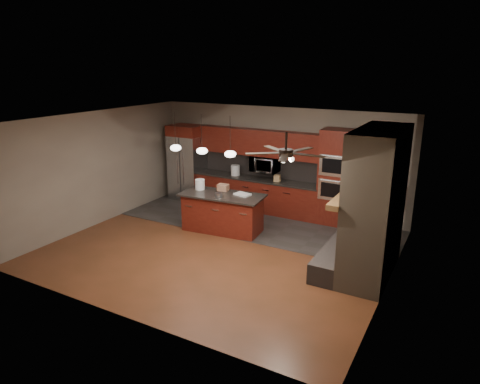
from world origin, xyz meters
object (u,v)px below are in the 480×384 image
Objects in this scene: oven_tower at (336,178)px; kitchen_island at (223,212)px; paint_can at (219,195)px; paint_tray at (242,194)px; counter_bucket at (235,170)px; microwave at (265,164)px; cardboard_box at (223,187)px; counter_box at (277,178)px; white_bucket at (200,184)px; refrigerator at (187,163)px.

oven_tower is 2.92m from kitchen_island.
paint_tray is at bearing 46.87° from paint_can.
counter_bucket reaches higher than paint_can.
oven_tower is at bearing -1.66° from microwave.
paint_tray is 1.46× the size of cardboard_box.
counter_box is at bearing -2.21° from counter_bucket.
white_bucket is at bearing 156.09° from paint_can.
kitchen_island is at bearing -69.87° from counter_bucket.
cardboard_box reaches higher than counter_box.
cardboard_box is at bearing -125.12° from counter_box.
oven_tower is 3.25× the size of microwave.
oven_tower reaches higher than counter_box.
paint_tray is (0.39, 0.42, -0.04)m from paint_can.
counter_bucket reaches higher than white_bucket.
oven_tower reaches higher than cardboard_box.
counter_box is at bearing 64.28° from kitchen_island.
paint_can is 2.07m from counter_box.
oven_tower reaches higher than kitchen_island.
refrigerator is at bearing -177.05° from counter_bucket.
cardboard_box is at bearing 111.78° from kitchen_island.
counter_box is at bearing -178.44° from oven_tower.
counter_box is (0.78, 1.46, -0.01)m from cardboard_box.
oven_tower is 2.79m from cardboard_box.
microwave reaches higher than kitchen_island.
cardboard_box is at bearing -147.22° from oven_tower.
oven_tower is 8.50× the size of counter_bucket.
refrigerator is at bearing 133.56° from white_bucket.
counter_bucket is (-0.51, 1.51, 0.04)m from cardboard_box.
counter_bucket is (-0.66, 1.79, 0.57)m from kitchen_island.
cardboard_box is at bearing 110.92° from paint_can.
kitchen_island is at bearing -117.24° from counter_box.
counter_box is (-1.56, -0.04, -0.20)m from oven_tower.
counter_bucket is at bearing 104.58° from kitchen_island.
oven_tower is at bearing -0.15° from counter_bucket.
cardboard_box is at bearing -34.46° from refrigerator.
oven_tower is 1.98m from microwave.
counter_bucket is 1.30m from counter_box.
cardboard_box is 1.66m from counter_box.
microwave is 4.43× the size of paint_can.
paint_can is 0.55m from cardboard_box.
counter_box is (1.33, 1.65, -0.06)m from white_bucket.
white_bucket is 1.42× the size of counter_box.
white_bucket is at bearing -91.13° from counter_bucket.
microwave is (-1.98, 0.06, 0.11)m from oven_tower.
paint_tray reaches higher than kitchen_island.
white_bucket reaches higher than counter_box.
paint_tray is 0.60m from cardboard_box.
kitchen_island is 12.45× the size of paint_can.
counter_box is (0.64, 1.74, 0.52)m from kitchen_island.
kitchen_island is at bearing -148.02° from paint_tray.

